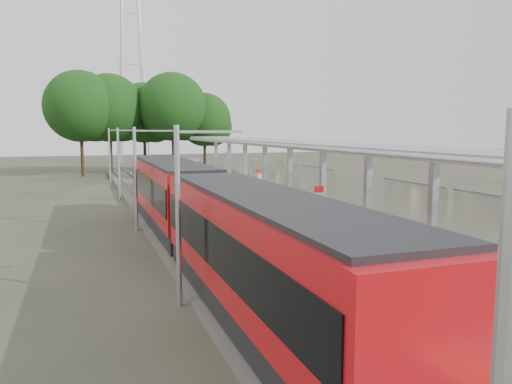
% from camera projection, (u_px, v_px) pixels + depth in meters
% --- Properties ---
extents(trackbed, '(3.00, 70.00, 0.24)m').
position_uv_depth(trackbed, '(168.00, 222.00, 27.80)').
color(trackbed, '#59544C').
rests_on(trackbed, ground).
extents(platform, '(6.00, 50.00, 1.00)m').
position_uv_depth(platform, '(245.00, 211.00, 29.23)').
color(platform, gray).
rests_on(platform, ground).
extents(tactile_strip, '(0.60, 50.00, 0.02)m').
position_uv_depth(tactile_strip, '(202.00, 205.00, 28.33)').
color(tactile_strip, gold).
rests_on(tactile_strip, platform).
extents(end_fence, '(6.00, 0.10, 1.20)m').
position_uv_depth(end_fence, '(171.00, 165.00, 52.45)').
color(end_fence, '#9EA0A5').
rests_on(end_fence, platform).
extents(train, '(2.74, 27.60, 3.62)m').
position_uv_depth(train, '(203.00, 212.00, 19.58)').
color(train, black).
rests_on(train, ground).
extents(canopy, '(3.27, 38.00, 3.66)m').
position_uv_depth(canopy, '(297.00, 150.00, 25.73)').
color(canopy, '#9EA0A5').
rests_on(canopy, platform).
extents(pylon, '(8.00, 4.00, 38.00)m').
position_uv_depth(pylon, '(131.00, 39.00, 76.22)').
color(pylon, '#9EA0A5').
rests_on(pylon, ground).
extents(tree_cluster, '(21.66, 11.95, 11.93)m').
position_uv_depth(tree_cluster, '(137.00, 110.00, 58.51)').
color(tree_cluster, '#382316').
rests_on(tree_cluster, ground).
extents(catenary_masts, '(2.08, 48.16, 5.40)m').
position_uv_depth(catenary_masts, '(137.00, 175.00, 25.95)').
color(catenary_masts, '#9EA0A5').
rests_on(catenary_masts, ground).
extents(bench_near, '(0.80, 1.40, 0.91)m').
position_uv_depth(bench_near, '(370.00, 219.00, 21.29)').
color(bench_near, '#0E1F48').
rests_on(bench_near, platform).
extents(bench_mid, '(0.86, 1.54, 1.01)m').
position_uv_depth(bench_mid, '(268.00, 190.00, 31.04)').
color(bench_mid, '#0E1F48').
rests_on(bench_mid, platform).
extents(bench_far, '(0.84, 1.44, 0.94)m').
position_uv_depth(bench_far, '(225.00, 175.00, 41.58)').
color(bench_far, '#0E1F48').
rests_on(bench_far, platform).
extents(info_pillar_near, '(0.44, 0.44, 1.95)m').
position_uv_depth(info_pillar_near, '(319.00, 212.00, 20.78)').
color(info_pillar_near, beige).
rests_on(info_pillar_near, platform).
extents(info_pillar_far, '(0.38, 0.38, 1.67)m').
position_uv_depth(info_pillar_far, '(258.00, 184.00, 32.74)').
color(info_pillar_far, beige).
rests_on(info_pillar_far, platform).
extents(litter_bin, '(0.50, 0.50, 0.83)m').
position_uv_depth(litter_bin, '(276.00, 200.00, 27.53)').
color(litter_bin, '#9EA0A5').
rests_on(litter_bin, platform).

